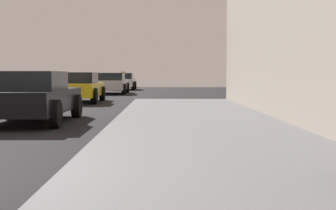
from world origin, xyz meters
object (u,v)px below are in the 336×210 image
car_silver (111,83)px  car_red (123,80)px  car_yellow (78,87)px  car_black (29,97)px  car_white (122,81)px

car_silver → car_red: size_ratio=1.10×
car_silver → car_yellow: bearing=-92.8°
car_black → car_yellow: size_ratio=1.04×
car_silver → car_red: car_red is taller
car_black → car_red: car_red is taller
car_black → car_red: 34.40m
car_yellow → car_black: bearing=-88.1°
car_silver → car_white: (0.06, 7.78, -0.00)m
car_silver → car_white: same height
car_black → car_silver: same height
car_black → car_white: bearing=89.5°
car_silver → car_black: bearing=-90.5°
car_white → car_red: 8.75m
car_yellow → car_red: car_red is taller
car_yellow → car_silver: 9.18m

